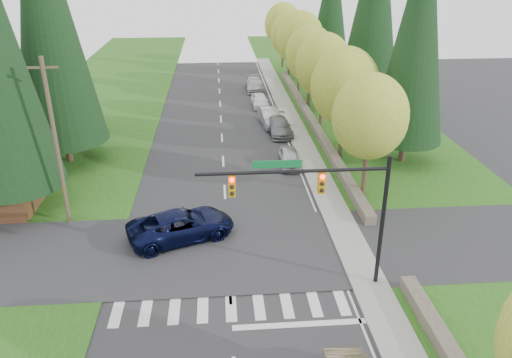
{
  "coord_description": "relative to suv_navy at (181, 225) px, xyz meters",
  "views": [
    {
      "loc": [
        -0.33,
        -15.35,
        14.93
      ],
      "look_at": [
        1.81,
        11.3,
        2.8
      ],
      "focal_mm": 35.0,
      "sensor_mm": 36.0,
      "label": 1
    }
  ],
  "objects": [
    {
      "name": "conifer_w_c",
      "position": [
        -9.41,
        12.42,
        10.46
      ],
      "size": [
        6.46,
        6.46,
        20.8
      ],
      "color": "#38281C",
      "rests_on": "ground"
    },
    {
      "name": "suv_navy",
      "position": [
        0.0,
        0.0,
        0.0
      ],
      "size": [
        6.63,
        4.76,
        1.68
      ],
      "primitive_type": "imported",
      "rotation": [
        0.0,
        0.0,
        1.94
      ],
      "color": "black",
      "rests_on": "ground"
    },
    {
      "name": "parked_car_c",
      "position": [
        7.22,
        20.23,
        -0.06
      ],
      "size": [
        2.15,
        4.9,
        1.57
      ],
      "primitive_type": "imported",
      "rotation": [
        0.0,
        0.0,
        0.11
      ],
      "color": "#A9A9AD",
      "rests_on": "ground"
    },
    {
      "name": "decid_tree_0",
      "position": [
        11.79,
        4.42,
        4.76
      ],
      "size": [
        4.8,
        4.8,
        8.37
      ],
      "color": "#38281C",
      "rests_on": "ground"
    },
    {
      "name": "utility_pole",
      "position": [
        -6.91,
        2.42,
        4.3
      ],
      "size": [
        1.6,
        0.24,
        10.0
      ],
      "color": "#473828",
      "rests_on": "ground"
    },
    {
      "name": "stone_wall_north",
      "position": [
        11.19,
        20.42,
        -0.49
      ],
      "size": [
        0.7,
        40.0,
        0.7
      ],
      "primitive_type": "cube",
      "color": "#4C4438",
      "rests_on": "ground"
    },
    {
      "name": "conifer_w_e",
      "position": [
        -11.41,
        18.42,
        9.45
      ],
      "size": [
        5.78,
        5.78,
        18.8
      ],
      "color": "#38281C",
      "rests_on": "ground"
    },
    {
      "name": "parked_car_a",
      "position": [
        7.65,
        10.13,
        -0.18
      ],
      "size": [
        1.74,
        3.92,
        1.31
      ],
      "primitive_type": "imported",
      "rotation": [
        0.0,
        0.0,
        -0.05
      ],
      "color": "#B7B7BC",
      "rests_on": "ground"
    },
    {
      "name": "decid_tree_6",
      "position": [
        11.79,
        46.42,
        5.02
      ],
      "size": [
        5.2,
        5.2,
        8.86
      ],
      "color": "#38281C",
      "rests_on": "ground"
    },
    {
      "name": "conifer_e_b",
      "position": [
        17.59,
        24.42,
        9.95
      ],
      "size": [
        6.12,
        6.12,
        19.8
      ],
      "color": "#38281C",
      "rests_on": "ground"
    },
    {
      "name": "decid_tree_5",
      "position": [
        11.69,
        39.42,
        4.69
      ],
      "size": [
        4.8,
        4.8,
        8.3
      ],
      "color": "#38281C",
      "rests_on": "ground"
    },
    {
      "name": "curb_east",
      "position": [
        8.64,
        12.42,
        -0.77
      ],
      "size": [
        0.2,
        80.0,
        0.13
      ],
      "primitive_type": "cube",
      "color": "gray",
      "rests_on": "ground"
    },
    {
      "name": "grass_east",
      "position": [
        15.59,
        10.42,
        -0.81
      ],
      "size": [
        14.0,
        110.0,
        0.06
      ],
      "primitive_type": "cube",
      "color": "#204F15",
      "rests_on": "ground"
    },
    {
      "name": "cross_street",
      "position": [
        2.59,
        -1.58,
        -0.84
      ],
      "size": [
        120.0,
        8.0,
        0.1
      ],
      "primitive_type": "cube",
      "color": "#28282B",
      "rests_on": "ground"
    },
    {
      "name": "conifer_e_c",
      "position": [
        16.59,
        38.42,
        8.45
      ],
      "size": [
        5.1,
        5.1,
        16.8
      ],
      "color": "#38281C",
      "rests_on": "ground"
    },
    {
      "name": "decid_tree_3",
      "position": [
        11.79,
        25.42,
        4.83
      ],
      "size": [
        5.0,
        5.0,
        8.55
      ],
      "color": "#38281C",
      "rests_on": "ground"
    },
    {
      "name": "decid_tree_2",
      "position": [
        11.69,
        18.42,
        5.09
      ],
      "size": [
        5.0,
        5.0,
        8.82
      ],
      "color": "#38281C",
      "rests_on": "ground"
    },
    {
      "name": "grass_west",
      "position": [
        -10.41,
        10.42,
        -0.81
      ],
      "size": [
        14.0,
        110.0,
        0.06
      ],
      "primitive_type": "cube",
      "color": "#204F15",
      "rests_on": "ground"
    },
    {
      "name": "decid_tree_1",
      "position": [
        11.89,
        11.42,
        4.96
      ],
      "size": [
        5.2,
        5.2,
        8.8
      ],
      "color": "#38281C",
      "rests_on": "ground"
    },
    {
      "name": "conifer_e_a",
      "position": [
        16.59,
        10.42,
        8.95
      ],
      "size": [
        5.44,
        5.44,
        17.8
      ],
      "color": "#38281C",
      "rests_on": "ground"
    },
    {
      "name": "decid_tree_4",
      "position": [
        11.89,
        32.42,
        5.22
      ],
      "size": [
        5.4,
        5.4,
        9.18
      ],
      "color": "#38281C",
      "rests_on": "ground"
    },
    {
      "name": "parked_car_e",
      "position": [
        6.79,
        33.42,
        -0.1
      ],
      "size": [
        2.08,
        5.09,
        1.47
      ],
      "primitive_type": "imported",
      "rotation": [
        0.0,
        0.0,
        -0.0
      ],
      "color": "#A2A3A7",
      "rests_on": "ground"
    },
    {
      "name": "traffic_signal",
      "position": [
        6.96,
        -5.08,
        4.15
      ],
      "size": [
        8.7,
        0.37,
        6.8
      ],
      "color": "black",
      "rests_on": "ground"
    },
    {
      "name": "sidewalk_east",
      "position": [
        9.49,
        12.42,
        -0.77
      ],
      "size": [
        1.8,
        80.0,
        0.13
      ],
      "primitive_type": "cube",
      "color": "gray",
      "rests_on": "ground"
    },
    {
      "name": "parked_car_b",
      "position": [
        7.78,
        17.59,
        -0.12
      ],
      "size": [
        2.18,
        5.01,
        1.44
      ],
      "primitive_type": "imported",
      "rotation": [
        0.0,
        0.0,
        0.04
      ],
      "color": "slate",
      "rests_on": "ground"
    },
    {
      "name": "parked_car_d",
      "position": [
        6.79,
        26.42,
        -0.14
      ],
      "size": [
        1.71,
        4.14,
        1.4
      ],
      "primitive_type": "imported",
      "rotation": [
        0.0,
        0.0,
        0.01
      ],
      "color": "white",
      "rests_on": "ground"
    }
  ]
}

